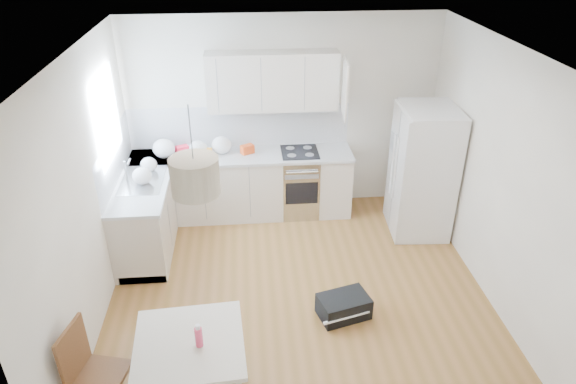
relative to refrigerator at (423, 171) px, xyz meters
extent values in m
plane|color=brown|center=(-1.75, -1.23, -0.85)|extent=(4.20, 4.20, 0.00)
plane|color=white|center=(-1.75, -1.23, 1.85)|extent=(4.20, 4.20, 0.00)
plane|color=beige|center=(-1.75, 0.87, 0.50)|extent=(4.20, 0.00, 4.20)
plane|color=beige|center=(-3.85, -1.23, 0.50)|extent=(0.00, 4.20, 4.20)
plane|color=beige|center=(0.35, -1.23, 0.50)|extent=(0.00, 4.20, 4.20)
cube|color=#BFE0F9|center=(-3.84, -0.08, 0.90)|extent=(0.02, 1.00, 1.00)
cube|color=beige|center=(-2.35, 0.57, -0.41)|extent=(3.00, 0.60, 0.88)
cube|color=beige|center=(-3.55, -0.03, -0.41)|extent=(0.60, 1.80, 0.88)
cube|color=silver|center=(-2.35, 0.57, 0.05)|extent=(3.02, 0.64, 0.04)
cube|color=silver|center=(-3.55, -0.03, 0.05)|extent=(0.64, 1.82, 0.04)
cube|color=silver|center=(-2.35, 0.87, 0.36)|extent=(3.00, 0.01, 0.58)
cube|color=silver|center=(-3.84, -0.03, 0.36)|extent=(0.01, 1.80, 0.58)
cube|color=beige|center=(-1.90, 0.71, 1.02)|extent=(1.70, 0.32, 0.75)
cube|color=beige|center=(-2.80, -2.61, -0.17)|extent=(0.95, 0.95, 0.04)
cylinder|color=beige|center=(-3.20, -2.27, -0.52)|extent=(0.05, 0.05, 0.66)
cylinder|color=beige|center=(-2.46, -2.22, -0.52)|extent=(0.05, 0.05, 0.66)
cylinder|color=#E13E61|center=(-2.71, -2.66, -0.04)|extent=(0.07, 0.07, 0.22)
cube|color=black|center=(-1.31, -1.64, -0.73)|extent=(0.59, 0.47, 0.24)
cylinder|color=#B9AA8E|center=(-2.63, -2.53, 1.33)|extent=(0.45, 0.45, 0.27)
ellipsoid|color=white|center=(-3.36, 0.56, 0.20)|extent=(0.29, 0.25, 0.26)
ellipsoid|color=white|center=(-2.91, 0.59, 0.18)|extent=(0.24, 0.20, 0.21)
ellipsoid|color=white|center=(-2.60, 0.64, 0.19)|extent=(0.27, 0.23, 0.24)
ellipsoid|color=white|center=(-3.50, 0.17, 0.16)|extent=(0.21, 0.17, 0.18)
ellipsoid|color=white|center=(-3.52, -0.17, 0.18)|extent=(0.23, 0.20, 0.21)
cube|color=#CA3D11|center=(-2.26, 0.61, 0.13)|extent=(0.20, 0.17, 0.12)
cube|color=#FCA327|center=(-2.82, 0.56, 0.12)|extent=(0.18, 0.14, 0.11)
cube|color=red|center=(-3.13, 0.66, 0.13)|extent=(0.20, 0.17, 0.12)
camera|label=1|loc=(-2.26, -5.76, 2.95)|focal=32.00mm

